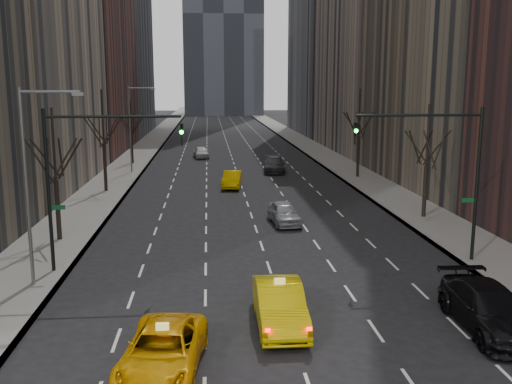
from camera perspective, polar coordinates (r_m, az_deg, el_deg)
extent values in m
cube|color=slate|center=(86.93, -10.90, 4.39)|extent=(4.50, 320.00, 0.15)
cube|color=slate|center=(87.78, 5.26, 4.60)|extent=(4.50, 320.00, 0.15)
cylinder|color=black|center=(35.87, -19.20, -1.70)|extent=(0.28, 0.28, 3.57)
cylinder|color=black|center=(35.29, -19.59, 4.52)|extent=(0.16, 0.16, 4.25)
cylinder|color=black|center=(36.16, -18.93, 3.26)|extent=(0.42, 1.80, 2.52)
cylinder|color=black|center=(35.47, -18.11, 3.17)|extent=(1.74, 0.72, 2.52)
cylinder|color=black|center=(34.69, -18.67, 2.98)|extent=(1.46, 1.25, 2.52)
cylinder|color=black|center=(34.61, -20.08, 2.88)|extent=(0.42, 1.80, 2.52)
cylinder|color=black|center=(35.32, -20.88, 2.97)|extent=(1.74, 0.72, 2.52)
cylinder|color=black|center=(36.08, -20.29, 3.16)|extent=(1.46, 1.25, 2.52)
cylinder|color=black|center=(51.25, -14.86, 2.33)|extent=(0.28, 0.28, 3.99)
cylinder|color=black|center=(50.83, -15.09, 7.21)|extent=(0.16, 0.16, 4.75)
cylinder|color=black|center=(51.71, -14.70, 6.00)|extent=(0.42, 1.80, 2.52)
cylinder|color=black|center=(51.06, -14.07, 5.98)|extent=(1.74, 0.72, 2.52)
cylinder|color=black|center=(50.25, -14.40, 5.89)|extent=(1.46, 1.25, 2.52)
cylinder|color=black|center=(50.10, -15.37, 5.83)|extent=(0.42, 1.80, 2.52)
cylinder|color=black|center=(50.76, -15.99, 5.86)|extent=(1.74, 0.72, 2.52)
cylinder|color=black|center=(51.56, -15.65, 5.95)|extent=(1.46, 1.25, 2.52)
cylinder|color=black|center=(68.94, -12.29, 4.23)|extent=(0.28, 0.28, 3.36)
cylinder|color=black|center=(68.65, -12.41, 7.28)|extent=(0.16, 0.16, 4.00)
cylinder|color=black|center=(69.51, -12.17, 6.69)|extent=(0.42, 1.80, 2.52)
cylinder|color=black|center=(68.88, -11.68, 6.67)|extent=(1.74, 0.72, 2.52)
cylinder|color=black|center=(68.06, -11.89, 6.62)|extent=(1.46, 1.25, 2.52)
cylinder|color=black|center=(67.87, -12.60, 6.58)|extent=(0.42, 1.80, 2.52)
cylinder|color=black|center=(68.51, -13.09, 6.60)|extent=(1.74, 0.72, 2.52)
cylinder|color=black|center=(69.33, -12.87, 6.65)|extent=(1.46, 1.25, 2.52)
cylinder|color=black|center=(41.46, 16.52, 0.06)|extent=(0.28, 0.28, 3.57)
cylinder|color=black|center=(40.96, 16.81, 5.44)|extent=(0.16, 0.16, 4.25)
cylinder|color=black|center=(41.88, 16.51, 4.33)|extent=(0.42, 1.80, 2.52)
cylinder|color=black|center=(41.61, 17.63, 4.23)|extent=(1.74, 0.72, 2.52)
cylinder|color=black|center=(40.78, 17.89, 4.09)|extent=(1.46, 1.25, 2.52)
cylinder|color=black|center=(40.20, 16.98, 4.06)|extent=(0.42, 1.80, 2.52)
cylinder|color=black|center=(40.48, 15.82, 4.16)|extent=(1.74, 0.72, 2.52)
cylinder|color=black|center=(41.32, 15.61, 4.29)|extent=(1.46, 1.25, 2.52)
cylinder|color=black|center=(58.37, 10.17, 3.49)|extent=(0.28, 0.28, 3.99)
cylinder|color=black|center=(58.00, 10.31, 7.78)|extent=(0.16, 0.16, 4.75)
cylinder|color=black|center=(58.92, 10.20, 6.71)|extent=(0.42, 1.80, 2.52)
cylinder|color=black|center=(58.56, 10.97, 6.66)|extent=(1.74, 0.72, 2.52)
cylinder|color=black|center=(57.71, 11.05, 6.60)|extent=(1.46, 1.25, 2.52)
cylinder|color=black|center=(57.21, 10.35, 6.59)|extent=(0.42, 1.80, 2.52)
cylinder|color=black|center=(57.57, 9.57, 6.64)|extent=(1.74, 0.72, 2.52)
cylinder|color=black|center=(58.43, 9.50, 6.70)|extent=(1.46, 1.25, 2.52)
cylinder|color=black|center=(29.46, -20.04, 0.05)|extent=(0.18, 0.18, 8.00)
cylinder|color=black|center=(28.36, -14.11, 7.33)|extent=(6.50, 0.14, 0.14)
imported|color=black|center=(28.08, -7.44, 5.68)|extent=(0.18, 0.22, 1.10)
sphere|color=#0CFF33|center=(27.89, -7.46, 5.96)|extent=(0.20, 0.20, 0.20)
cube|color=#0C5926|center=(29.50, -19.19, -1.46)|extent=(0.70, 0.04, 0.22)
cylinder|color=black|center=(31.59, 21.21, 0.65)|extent=(0.18, 0.18, 8.00)
cylinder|color=black|center=(29.92, 16.03, 7.39)|extent=(6.50, 0.14, 0.14)
imported|color=black|center=(28.99, 9.89, 5.77)|extent=(0.18, 0.22, 1.10)
sphere|color=#0CFF33|center=(28.81, 9.99, 6.03)|extent=(0.20, 0.20, 0.20)
cube|color=#0C5926|center=(31.56, 20.46, -0.78)|extent=(0.70, 0.04, 0.22)
cylinder|color=slate|center=(27.60, -21.97, 0.30)|extent=(0.16, 0.16, 9.00)
cylinder|color=slate|center=(26.85, -19.93, 9.41)|extent=(2.60, 0.14, 0.14)
cube|color=slate|center=(26.57, -17.38, 9.34)|extent=(0.50, 0.22, 0.15)
cylinder|color=slate|center=(61.67, -12.48, 6.12)|extent=(0.16, 0.16, 9.00)
cylinder|color=slate|center=(61.34, -11.42, 10.16)|extent=(2.60, 0.14, 0.14)
cube|color=slate|center=(61.22, -10.29, 10.11)|extent=(0.50, 0.22, 0.15)
imported|color=#EFA505|center=(19.42, -9.33, -15.44)|extent=(3.06, 5.57, 1.48)
imported|color=#D6B704|center=(22.57, 2.38, -11.18)|extent=(1.81, 5.13, 1.69)
imported|color=#96999D|center=(38.52, 2.82, -2.11)|extent=(2.12, 4.50, 1.49)
imported|color=black|center=(23.87, 22.28, -10.75)|extent=(2.58, 5.94, 1.70)
imported|color=#F2BD05|center=(52.15, -2.39, 1.27)|extent=(2.18, 4.74, 1.51)
imported|color=#313137|center=(61.51, 1.84, 2.75)|extent=(2.73, 5.73, 1.61)
imported|color=silver|center=(73.85, -5.51, 3.98)|extent=(2.22, 4.51, 1.48)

